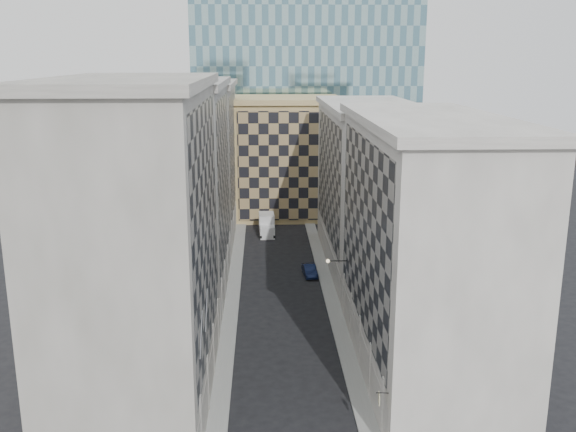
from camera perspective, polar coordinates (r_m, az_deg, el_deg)
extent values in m
cube|color=gray|center=(68.48, -4.98, -7.42)|extent=(1.50, 100.00, 0.15)
cube|color=gray|center=(68.77, 3.86, -7.30)|extent=(1.50, 100.00, 0.15)
cube|color=gray|center=(47.56, -13.24, -2.95)|extent=(10.00, 22.00, 23.00)
cube|color=gray|center=(46.45, -7.42, -1.16)|extent=(0.25, 19.36, 18.00)
cube|color=gray|center=(50.65, -7.10, -13.70)|extent=(0.45, 21.12, 3.20)
cube|color=gray|center=(45.60, -14.09, 11.45)|extent=(10.80, 22.80, 0.70)
cylinder|color=gray|center=(43.24, -8.25, -18.09)|extent=(0.90, 0.90, 4.40)
cylinder|color=gray|center=(47.96, -7.58, -14.60)|extent=(0.90, 0.90, 4.40)
cylinder|color=gray|center=(52.84, -7.04, -11.74)|extent=(0.90, 0.90, 4.40)
cylinder|color=gray|center=(57.82, -6.61, -9.37)|extent=(0.90, 0.90, 4.40)
cube|color=gray|center=(68.73, -9.86, 2.02)|extent=(10.00, 22.00, 22.00)
cube|color=gray|center=(67.96, -5.83, 3.31)|extent=(0.25, 19.36, 17.00)
cube|color=gray|center=(70.81, -5.67, -5.39)|extent=(0.45, 21.12, 3.20)
cube|color=gray|center=(67.32, -10.27, 11.51)|extent=(10.80, 22.80, 0.70)
cylinder|color=gray|center=(62.89, -6.25, -7.38)|extent=(0.90, 0.90, 4.40)
cylinder|color=gray|center=(68.03, -5.94, -5.68)|extent=(0.90, 0.90, 4.40)
cylinder|color=gray|center=(73.22, -5.68, -4.23)|extent=(0.90, 0.90, 4.40)
cylinder|color=gray|center=(78.45, -5.46, -2.97)|extent=(0.90, 0.90, 4.40)
cube|color=gray|center=(90.30, -8.08, 4.63)|extent=(10.00, 22.00, 21.00)
cube|color=gray|center=(89.71, -5.00, 5.62)|extent=(0.25, 19.36, 16.00)
cube|color=gray|center=(91.82, -4.91, -0.81)|extent=(0.45, 21.12, 3.20)
cube|color=gray|center=(89.19, -8.32, 11.52)|extent=(10.80, 22.80, 0.70)
cylinder|color=gray|center=(83.72, -5.26, -1.86)|extent=(0.90, 0.90, 4.40)
cylinder|color=gray|center=(89.01, -5.09, -0.89)|extent=(0.90, 0.90, 4.40)
cylinder|color=gray|center=(94.33, -4.93, -0.03)|extent=(0.90, 0.90, 4.40)
cylinder|color=gray|center=(99.67, -4.80, 0.74)|extent=(0.90, 0.90, 4.40)
cube|color=#A8A39A|center=(52.55, 12.03, -2.96)|extent=(10.00, 26.00, 20.00)
cube|color=gray|center=(51.15, 6.81, -1.46)|extent=(0.25, 22.88, 15.00)
cube|color=#A8A39A|center=(54.64, 6.59, -11.51)|extent=(0.45, 24.96, 3.20)
cube|color=#A8A39A|center=(50.56, 12.64, 8.33)|extent=(10.80, 26.80, 0.70)
cylinder|color=#A8A39A|center=(45.35, 8.88, -16.46)|extent=(0.90, 0.90, 4.40)
cylinder|color=#A8A39A|center=(49.81, 7.72, -13.45)|extent=(0.90, 0.90, 4.40)
cylinder|color=#A8A39A|center=(54.41, 6.77, -10.93)|extent=(0.90, 0.90, 4.40)
cylinder|color=#A8A39A|center=(59.10, 5.98, -8.81)|extent=(0.90, 0.90, 4.40)
cylinder|color=#A8A39A|center=(63.88, 5.32, -7.01)|extent=(0.90, 0.90, 4.40)
cube|color=#A8A39A|center=(78.32, 7.24, 2.47)|extent=(10.00, 28.00, 19.00)
cube|color=gray|center=(77.37, 3.70, 3.54)|extent=(0.25, 24.64, 14.00)
cube|color=#A8A39A|center=(79.63, 3.65, -3.12)|extent=(0.45, 26.88, 3.20)
cube|color=#A8A39A|center=(76.96, 7.46, 9.67)|extent=(10.80, 28.80, 0.70)
cube|color=tan|center=(102.99, -0.10, 5.08)|extent=(16.00, 14.00, 18.00)
cube|color=tan|center=(95.99, 0.06, 4.42)|extent=(15.20, 0.25, 16.50)
cube|color=tan|center=(101.94, -0.10, 10.31)|extent=(16.80, 14.80, 0.80)
cube|color=#2E2A24|center=(116.20, -1.37, 8.59)|extent=(6.00, 6.00, 28.00)
cube|color=#2E2A24|center=(115.72, -1.41, 15.86)|extent=(7.00, 7.00, 1.40)
cylinder|color=gray|center=(41.55, -7.73, -10.39)|extent=(0.10, 2.33, 2.33)
cylinder|color=gray|center=(45.21, -7.27, -8.29)|extent=(0.10, 2.33, 2.33)
cylinder|color=black|center=(61.08, 4.41, -4.00)|extent=(1.80, 0.08, 0.08)
sphere|color=#FFE5B2|center=(60.98, 3.57, -4.02)|extent=(0.36, 0.36, 0.36)
cube|color=silver|center=(90.76, -1.85, -1.43)|extent=(2.15, 2.33, 1.70)
cube|color=silver|center=(92.96, -1.91, -0.66)|extent=(2.28, 3.46, 2.93)
cylinder|color=black|center=(90.12, -2.43, -1.83)|extent=(0.31, 0.86, 0.85)
cylinder|color=black|center=(90.19, -1.23, -1.81)|extent=(0.31, 0.86, 0.85)
cylinder|color=black|center=(94.30, -2.51, -1.11)|extent=(0.31, 0.86, 0.85)
cylinder|color=black|center=(94.36, -1.36, -1.09)|extent=(0.31, 0.86, 0.85)
imported|color=#101B3E|center=(75.45, 1.94, -4.84)|extent=(1.72, 4.10, 1.32)
cylinder|color=black|center=(42.86, 8.39, -15.30)|extent=(0.80, 0.13, 0.06)
cube|color=beige|center=(43.03, 8.10, -15.78)|extent=(0.12, 0.70, 0.70)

